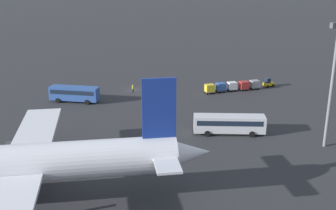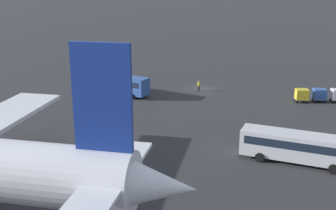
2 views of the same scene
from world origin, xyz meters
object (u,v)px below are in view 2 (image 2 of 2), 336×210
Objects in this scene: shuttle_bus_far at (298,146)px; cargo_cart_yellow at (302,95)px; shuttle_bus_near at (120,83)px; worker_person at (199,86)px; cargo_cart_blue at (319,94)px.

shuttle_bus_far reaches higher than cargo_cart_yellow.
worker_person is (-13.00, -3.03, -1.04)m from shuttle_bus_near.
worker_person is at bearing -139.20° from shuttle_bus_near.
shuttle_bus_near is 31.82m from cargo_cart_blue.
cargo_cart_yellow is (2.78, 0.31, 0.00)m from cargo_cart_blue.
cargo_cart_blue is at bearing -91.39° from shuttle_bus_far.
cargo_cart_yellow is at bearing -85.30° from shuttle_bus_far.
cargo_cart_yellow is (-5.98, -22.61, -0.71)m from shuttle_bus_far.
cargo_cart_blue is 1.00× the size of cargo_cart_yellow.
cargo_cart_blue is (-31.71, 2.54, -0.72)m from shuttle_bus_near.
cargo_cart_blue is at bearing -156.91° from shuttle_bus_near.
cargo_cart_blue is (-18.71, 5.57, 0.32)m from worker_person.
cargo_cart_blue and cargo_cart_yellow have the same top height.
shuttle_bus_far is 23.40m from cargo_cart_yellow.
shuttle_bus_far is 30.21m from worker_person.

